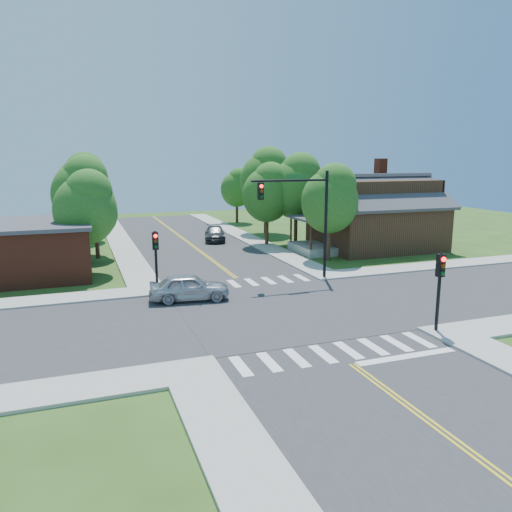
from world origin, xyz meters
name	(u,v)px	position (x,y,z in m)	size (l,w,h in m)	color
ground	(279,311)	(0.00, 0.00, 0.00)	(100.00, 100.00, 0.00)	#2E4A17
road_ns	(279,310)	(0.00, 0.00, 0.02)	(10.00, 90.00, 0.04)	#2D2D30
road_ew	(279,310)	(0.00, 0.00, 0.03)	(90.00, 10.00, 0.04)	#2D2D30
intersection_patch	(279,311)	(0.00, 0.00, 0.00)	(10.20, 10.20, 0.06)	#2D2D30
sidewalk_ne	(371,244)	(15.82, 15.82, 0.07)	(40.00, 40.00, 0.14)	#9E9B93
crosswalk_north	(243,283)	(0.00, 6.20, 0.05)	(8.85, 2.00, 0.01)	white
crosswalk_south	(336,352)	(0.00, -6.20, 0.05)	(8.85, 2.00, 0.01)	white
centerline	(279,310)	(0.00, 0.00, 0.05)	(0.30, 90.00, 0.01)	yellow
stop_bar	(406,357)	(2.50, -7.60, 0.00)	(4.60, 0.45, 0.09)	white
signal_mast_ne	(303,208)	(3.91, 5.59, 4.85)	(5.30, 0.42, 7.20)	black
signal_pole_se	(440,278)	(5.60, -5.62, 2.66)	(0.34, 0.42, 3.80)	black
signal_pole_nw	(156,250)	(-5.60, 5.58, 2.66)	(0.34, 0.42, 3.80)	black
house_ne	(376,211)	(15.11, 14.23, 3.33)	(13.05, 8.80, 7.11)	black
building_nw	(11,250)	(-14.20, 13.20, 1.88)	(10.40, 8.40, 3.73)	maroon
tree_e_a	(331,197)	(8.78, 10.85, 5.00)	(4.49, 4.26, 7.63)	#382314
tree_e_b	(297,185)	(9.30, 18.26, 5.57)	(5.00, 4.75, 8.50)	#382314
tree_e_c	(266,177)	(9.19, 25.86, 6.00)	(5.39, 5.12, 9.16)	#382314
tree_e_d	(238,187)	(9.04, 35.40, 4.45)	(3.99, 3.79, 6.79)	#382314
tree_w_a	(86,206)	(-9.18, 12.54, 4.78)	(4.29, 4.08, 7.30)	#382314
tree_w_b	(83,190)	(-9.22, 19.60, 5.42)	(4.86, 4.62, 8.27)	#382314
tree_w_c	(83,183)	(-9.05, 27.51, 5.60)	(5.02, 4.77, 8.54)	#382314
tree_w_d	(85,188)	(-8.74, 37.06, 4.58)	(4.11, 3.91, 6.99)	#382314
tree_house	(268,191)	(6.63, 18.81, 5.00)	(4.49, 4.27, 7.64)	#382314
tree_bldg	(96,210)	(-8.37, 17.91, 3.89)	(3.50, 3.33, 5.95)	#382314
car_silver	(189,288)	(-4.09, 3.50, 0.77)	(4.73, 2.42, 1.54)	#B7BABF
car_dgrey	(215,234)	(2.68, 22.84, 0.69)	(3.04, 5.10, 1.38)	#2C2E31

